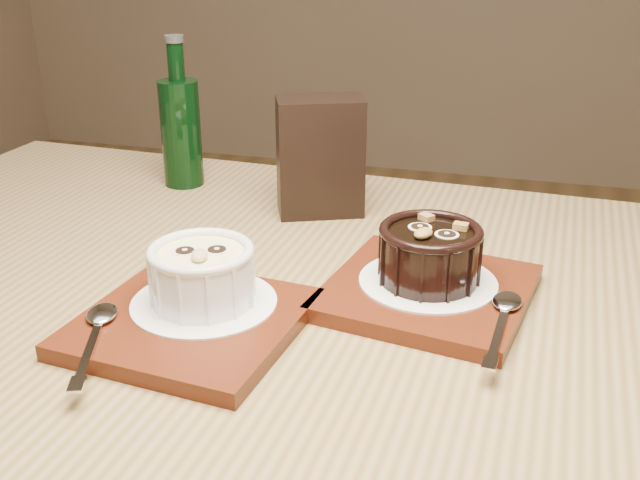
# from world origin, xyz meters

# --- Properties ---
(table) EXTENTS (1.23, 0.85, 0.75)m
(table) POSITION_xyz_m (0.24, -0.23, 0.66)
(table) COLOR brown
(table) RESTS_ON ground
(tray_left) EXTENTS (0.20, 0.20, 0.01)m
(tray_left) POSITION_xyz_m (0.15, -0.28, 0.76)
(tray_left) COLOR #56200E
(tray_left) RESTS_ON table
(doily_left) EXTENTS (0.13, 0.13, 0.00)m
(doily_left) POSITION_xyz_m (0.15, -0.26, 0.77)
(doily_left) COLOR white
(doily_left) RESTS_ON tray_left
(ramekin_white) EXTENTS (0.09, 0.09, 0.06)m
(ramekin_white) POSITION_xyz_m (0.15, -0.26, 0.80)
(ramekin_white) COLOR white
(ramekin_white) RESTS_ON doily_left
(spoon_left) EXTENTS (0.07, 0.13, 0.01)m
(spoon_left) POSITION_xyz_m (0.09, -0.34, 0.77)
(spoon_left) COLOR silver
(spoon_left) RESTS_ON tray_left
(tray_right) EXTENTS (0.21, 0.21, 0.01)m
(tray_right) POSITION_xyz_m (0.34, -0.17, 0.76)
(tray_right) COLOR #56200E
(tray_right) RESTS_ON table
(doily_right) EXTENTS (0.13, 0.13, 0.00)m
(doily_right) POSITION_xyz_m (0.34, -0.16, 0.77)
(doily_right) COLOR white
(doily_right) RESTS_ON tray_right
(ramekin_dark) EXTENTS (0.10, 0.10, 0.06)m
(ramekin_dark) POSITION_xyz_m (0.34, -0.16, 0.80)
(ramekin_dark) COLOR black
(ramekin_dark) RESTS_ON doily_right
(spoon_right) EXTENTS (0.04, 0.14, 0.01)m
(spoon_right) POSITION_xyz_m (0.41, -0.23, 0.77)
(spoon_right) COLOR silver
(spoon_right) RESTS_ON tray_right
(condiment_stand) EXTENTS (0.12, 0.09, 0.14)m
(condiment_stand) POSITION_xyz_m (0.18, 0.02, 0.82)
(condiment_stand) COLOR black
(condiment_stand) RESTS_ON table
(green_bottle) EXTENTS (0.05, 0.05, 0.20)m
(green_bottle) POSITION_xyz_m (-0.02, 0.07, 0.83)
(green_bottle) COLOR black
(green_bottle) RESTS_ON table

